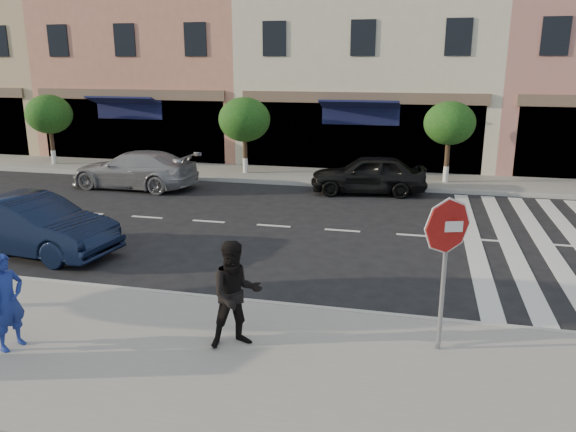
# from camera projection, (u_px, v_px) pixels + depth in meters

# --- Properties ---
(ground) EXTENTS (120.00, 120.00, 0.00)m
(ground) POSITION_uv_depth(u_px,v_px,m) (316.00, 283.00, 12.03)
(ground) COLOR black
(ground) RESTS_ON ground
(sidewalk_near) EXTENTS (60.00, 4.50, 0.15)m
(sidewalk_near) POSITION_uv_depth(u_px,v_px,m) (271.00, 371.00, 8.50)
(sidewalk_near) COLOR gray
(sidewalk_near) RESTS_ON ground
(sidewalk_far) EXTENTS (60.00, 3.00, 0.15)m
(sidewalk_far) POSITION_uv_depth(u_px,v_px,m) (367.00, 179.00, 22.33)
(sidewalk_far) COLOR gray
(sidewalk_far) RESTS_ON ground
(building_west_mid) EXTENTS (10.00, 9.00, 14.00)m
(building_west_mid) POSITION_uv_depth(u_px,v_px,m) (167.00, 12.00, 28.56)
(building_west_mid) COLOR tan
(building_west_mid) RESTS_ON ground
(building_centre) EXTENTS (11.00, 9.00, 11.00)m
(building_centre) POSITION_uv_depth(u_px,v_px,m) (373.00, 41.00, 26.62)
(building_centre) COLOR beige
(building_centre) RESTS_ON ground
(street_tree_wa) EXTENTS (2.00, 2.00, 3.05)m
(street_tree_wa) POSITION_uv_depth(u_px,v_px,m) (49.00, 115.00, 24.66)
(street_tree_wa) COLOR #473323
(street_tree_wa) RESTS_ON sidewalk_far
(street_tree_wb) EXTENTS (2.10, 2.10, 3.06)m
(street_tree_wb) POSITION_uv_depth(u_px,v_px,m) (244.00, 120.00, 22.66)
(street_tree_wb) COLOR #473323
(street_tree_wb) RESTS_ON sidewalk_far
(street_tree_c) EXTENTS (1.90, 1.90, 3.04)m
(street_tree_c) POSITION_uv_depth(u_px,v_px,m) (450.00, 124.00, 20.86)
(street_tree_c) COLOR #473323
(street_tree_c) RESTS_ON sidewalk_far
(stop_sign) EXTENTS (0.85, 0.29, 2.50)m
(stop_sign) POSITION_uv_depth(u_px,v_px,m) (446.00, 241.00, 8.50)
(stop_sign) COLOR gray
(stop_sign) RESTS_ON sidewalk_near
(photographer) EXTENTS (0.51, 0.66, 1.59)m
(photographer) POSITION_uv_depth(u_px,v_px,m) (7.00, 301.00, 8.85)
(photographer) COLOR navy
(photographer) RESTS_ON sidewalk_near
(walker) EXTENTS (1.08, 1.01, 1.76)m
(walker) POSITION_uv_depth(u_px,v_px,m) (236.00, 294.00, 8.90)
(walker) COLOR black
(walker) RESTS_ON sidewalk_near
(car_near_mid) EXTENTS (4.55, 2.08, 1.45)m
(car_near_mid) POSITION_uv_depth(u_px,v_px,m) (31.00, 225.00, 13.72)
(car_near_mid) COLOR black
(car_near_mid) RESTS_ON ground
(car_far_left) EXTENTS (4.88, 2.20, 1.39)m
(car_far_left) POSITION_uv_depth(u_px,v_px,m) (134.00, 170.00, 20.92)
(car_far_left) COLOR gray
(car_far_left) RESTS_ON ground
(car_far_mid) EXTENTS (4.26, 2.16, 1.39)m
(car_far_mid) POSITION_uv_depth(u_px,v_px,m) (368.00, 174.00, 20.06)
(car_far_mid) COLOR black
(car_far_mid) RESTS_ON ground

